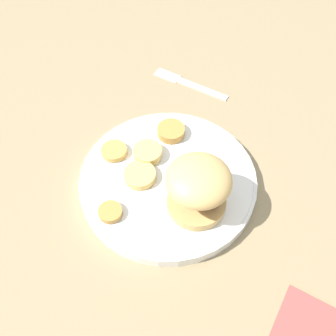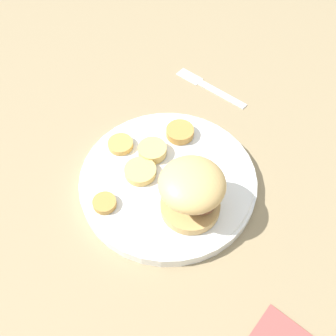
{
  "view_description": "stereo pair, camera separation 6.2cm",
  "coord_description": "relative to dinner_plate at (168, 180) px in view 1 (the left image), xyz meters",
  "views": [
    {
      "loc": [
        -0.11,
        -0.35,
        0.55
      ],
      "look_at": [
        0.0,
        0.0,
        0.05
      ],
      "focal_mm": 42.0,
      "sensor_mm": 36.0,
      "label": 1
    },
    {
      "loc": [
        -0.05,
        -0.36,
        0.55
      ],
      "look_at": [
        0.0,
        0.0,
        0.05
      ],
      "focal_mm": 42.0,
      "sensor_mm": 36.0,
      "label": 2
    }
  ],
  "objects": [
    {
      "name": "ground_plane",
      "position": [
        0.0,
        0.0,
        -0.01
      ],
      "size": [
        4.0,
        4.0,
        0.0
      ],
      "primitive_type": "plane",
      "color": "#937F5B"
    },
    {
      "name": "dinner_plate",
      "position": [
        0.0,
        0.0,
        0.0
      ],
      "size": [
        0.29,
        0.29,
        0.02
      ],
      "color": "white",
      "rests_on": "ground_plane"
    },
    {
      "name": "sandwich",
      "position": [
        0.03,
        -0.06,
        0.06
      ],
      "size": [
        0.1,
        0.1,
        0.09
      ],
      "color": "tan",
      "rests_on": "dinner_plate"
    },
    {
      "name": "potato_round_0",
      "position": [
        -0.04,
        0.01,
        0.02
      ],
      "size": [
        0.05,
        0.05,
        0.01
      ],
      "primitive_type": "cylinder",
      "color": "#DBB766",
      "rests_on": "dinner_plate"
    },
    {
      "name": "potato_round_1",
      "position": [
        -0.07,
        0.08,
        0.01
      ],
      "size": [
        0.04,
        0.04,
        0.01
      ],
      "primitive_type": "cylinder",
      "color": "tan",
      "rests_on": "dinner_plate"
    },
    {
      "name": "potato_round_2",
      "position": [
        -0.1,
        -0.04,
        0.01
      ],
      "size": [
        0.04,
        0.04,
        0.01
      ],
      "primitive_type": "cylinder",
      "color": "#BC8942",
      "rests_on": "dinner_plate"
    },
    {
      "name": "potato_round_3",
      "position": [
        -0.02,
        0.05,
        0.02
      ],
      "size": [
        0.05,
        0.05,
        0.02
      ],
      "primitive_type": "cylinder",
      "color": "#DBB766",
      "rests_on": "dinner_plate"
    },
    {
      "name": "potato_round_4",
      "position": [
        0.03,
        0.09,
        0.02
      ],
      "size": [
        0.05,
        0.05,
        0.01
      ],
      "primitive_type": "cylinder",
      "color": "#BC8942",
      "rests_on": "dinner_plate"
    },
    {
      "name": "fork",
      "position": [
        0.11,
        0.22,
        -0.01
      ],
      "size": [
        0.13,
        0.13,
        0.0
      ],
      "color": "silver",
      "rests_on": "ground_plane"
    }
  ]
}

